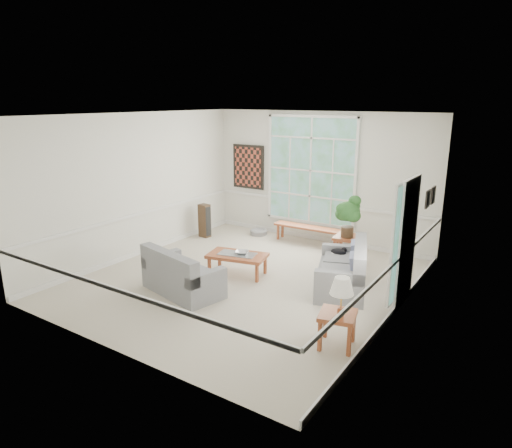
{
  "coord_description": "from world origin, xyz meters",
  "views": [
    {
      "loc": [
        4.52,
        -6.5,
        3.27
      ],
      "look_at": [
        0.1,
        0.2,
        1.05
      ],
      "focal_mm": 32.0,
      "sensor_mm": 36.0,
      "label": 1
    }
  ],
  "objects_px": {
    "coffee_table": "(237,264)",
    "side_table": "(337,330)",
    "loveseat_front": "(183,271)",
    "loveseat_right": "(342,266)",
    "end_table": "(348,249)"
  },
  "relations": [
    {
      "from": "loveseat_right",
      "to": "loveseat_front",
      "type": "distance_m",
      "value": 2.77
    },
    {
      "from": "loveseat_right",
      "to": "loveseat_front",
      "type": "height_order",
      "value": "loveseat_right"
    },
    {
      "from": "loveseat_front",
      "to": "coffee_table",
      "type": "distance_m",
      "value": 1.24
    },
    {
      "from": "coffee_table",
      "to": "loveseat_front",
      "type": "bearing_deg",
      "value": -117.48
    },
    {
      "from": "loveseat_front",
      "to": "coffee_table",
      "type": "bearing_deg",
      "value": 88.1
    },
    {
      "from": "loveseat_front",
      "to": "end_table",
      "type": "relative_size",
      "value": 2.73
    },
    {
      "from": "coffee_table",
      "to": "side_table",
      "type": "distance_m",
      "value": 3.0
    },
    {
      "from": "loveseat_right",
      "to": "coffee_table",
      "type": "height_order",
      "value": "loveseat_right"
    },
    {
      "from": "loveseat_right",
      "to": "end_table",
      "type": "height_order",
      "value": "loveseat_right"
    },
    {
      "from": "end_table",
      "to": "side_table",
      "type": "distance_m",
      "value": 3.48
    },
    {
      "from": "loveseat_right",
      "to": "coffee_table",
      "type": "bearing_deg",
      "value": 173.11
    },
    {
      "from": "coffee_table",
      "to": "side_table",
      "type": "xyz_separation_m",
      "value": [
        2.66,
        -1.4,
        0.04
      ]
    },
    {
      "from": "side_table",
      "to": "loveseat_front",
      "type": "bearing_deg",
      "value": 175.95
    },
    {
      "from": "end_table",
      "to": "coffee_table",
      "type": "bearing_deg",
      "value": -128.13
    },
    {
      "from": "coffee_table",
      "to": "side_table",
      "type": "relative_size",
      "value": 2.24
    }
  ]
}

